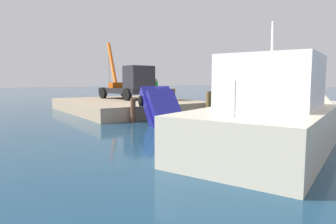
{
  "coord_description": "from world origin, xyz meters",
  "views": [
    {
      "loc": [
        16.7,
        -10.97,
        2.55
      ],
      "look_at": [
        1.18,
        -0.49,
        0.54
      ],
      "focal_mm": 31.67,
      "sensor_mm": 36.0,
      "label": 1
    }
  ],
  "objects_px": {
    "dock_worker": "(156,89)",
    "moored_yacht": "(283,123)",
    "salvaged_car": "(164,114)",
    "crane_truck": "(130,83)"
  },
  "relations": [
    {
      "from": "dock_worker",
      "to": "moored_yacht",
      "type": "xyz_separation_m",
      "value": [
        14.11,
        -2.27,
        -1.09
      ]
    },
    {
      "from": "moored_yacht",
      "to": "salvaged_car",
      "type": "bearing_deg",
      "value": -163.39
    },
    {
      "from": "dock_worker",
      "to": "salvaged_car",
      "type": "height_order",
      "value": "dock_worker"
    },
    {
      "from": "dock_worker",
      "to": "salvaged_car",
      "type": "bearing_deg",
      "value": -28.74
    },
    {
      "from": "dock_worker",
      "to": "moored_yacht",
      "type": "distance_m",
      "value": 14.33
    },
    {
      "from": "crane_truck",
      "to": "salvaged_car",
      "type": "relative_size",
      "value": 2.25
    },
    {
      "from": "crane_truck",
      "to": "dock_worker",
      "type": "height_order",
      "value": "crane_truck"
    },
    {
      "from": "salvaged_car",
      "to": "moored_yacht",
      "type": "bearing_deg",
      "value": 16.61
    },
    {
      "from": "dock_worker",
      "to": "moored_yacht",
      "type": "relative_size",
      "value": 0.14
    },
    {
      "from": "crane_truck",
      "to": "moored_yacht",
      "type": "height_order",
      "value": "crane_truck"
    }
  ]
}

